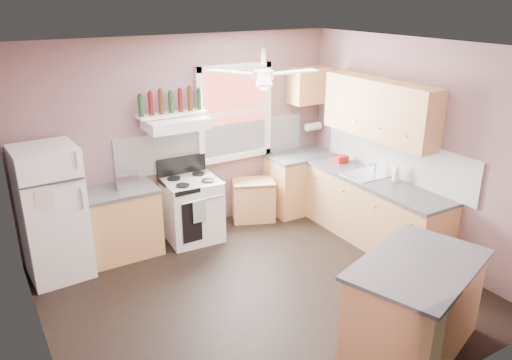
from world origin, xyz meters
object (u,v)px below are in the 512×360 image
island (414,307)px  toaster (127,181)px  refrigerator (52,213)px  cart (253,200)px  stove (192,210)px

island → toaster: bearing=99.0°
refrigerator → toaster: 0.96m
toaster → cart: size_ratio=0.46×
stove → cart: size_ratio=1.41×
cart → toaster: bearing=-155.5°
cart → island: island is taller
refrigerator → cart: bearing=0.2°
toaster → island: (1.68, -3.19, -0.56)m
cart → island: size_ratio=0.46×
refrigerator → cart: 2.84m
stove → island: size_ratio=0.66×
refrigerator → cart: refrigerator is taller
refrigerator → stove: bearing=-1.8°
stove → island: same height
toaster → stove: (0.83, -0.07, -0.56)m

